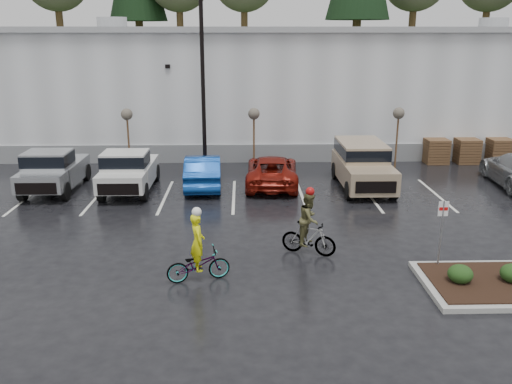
{
  "coord_description": "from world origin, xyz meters",
  "views": [
    {
      "loc": [
        -2.11,
        -14.78,
        6.96
      ],
      "look_at": [
        -1.62,
        4.26,
        1.3
      ],
      "focal_mm": 38.0,
      "sensor_mm": 36.0,
      "label": 1
    }
  ],
  "objects_px": {
    "sapling_west": "(127,118)",
    "car_red": "(272,171)",
    "fire_lane_sign": "(442,226)",
    "cyclist_hivis": "(198,258)",
    "lamppost": "(202,59)",
    "car_blue": "(203,171)",
    "pickup_silver": "(56,168)",
    "pickup_white": "(130,169)",
    "pallet_stack_b": "(467,151)",
    "sapling_east": "(398,117)",
    "pallet_stack_a": "(436,151)",
    "sapling_mid": "(254,117)",
    "cyclist_olive": "(309,230)",
    "pallet_stack_c": "(499,151)",
    "suv_tan": "(363,166)"
  },
  "relations": [
    {
      "from": "fire_lane_sign",
      "to": "cyclist_olive",
      "type": "height_order",
      "value": "cyclist_olive"
    },
    {
      "from": "sapling_east",
      "to": "pallet_stack_a",
      "type": "xyz_separation_m",
      "value": [
        2.5,
        1.0,
        -2.05
      ]
    },
    {
      "from": "sapling_west",
      "to": "fire_lane_sign",
      "type": "bearing_deg",
      "value": -47.33
    },
    {
      "from": "pallet_stack_b",
      "to": "car_red",
      "type": "height_order",
      "value": "car_red"
    },
    {
      "from": "cyclist_hivis",
      "to": "lamppost",
      "type": "bearing_deg",
      "value": -12.16
    },
    {
      "from": "pallet_stack_c",
      "to": "fire_lane_sign",
      "type": "height_order",
      "value": "fire_lane_sign"
    },
    {
      "from": "cyclist_hivis",
      "to": "pallet_stack_c",
      "type": "bearing_deg",
      "value": -61.94
    },
    {
      "from": "sapling_mid",
      "to": "pickup_white",
      "type": "xyz_separation_m",
      "value": [
        -5.71,
        -3.78,
        -1.75
      ]
    },
    {
      "from": "pallet_stack_a",
      "to": "suv_tan",
      "type": "distance_m",
      "value": 6.99
    },
    {
      "from": "fire_lane_sign",
      "to": "suv_tan",
      "type": "bearing_deg",
      "value": 92.35
    },
    {
      "from": "sapling_west",
      "to": "sapling_east",
      "type": "distance_m",
      "value": 14.0
    },
    {
      "from": "sapling_west",
      "to": "pallet_stack_a",
      "type": "height_order",
      "value": "sapling_west"
    },
    {
      "from": "sapling_east",
      "to": "fire_lane_sign",
      "type": "height_order",
      "value": "sapling_east"
    },
    {
      "from": "pickup_white",
      "to": "car_red",
      "type": "bearing_deg",
      "value": 4.95
    },
    {
      "from": "pickup_silver",
      "to": "cyclist_hivis",
      "type": "distance_m",
      "value": 12.13
    },
    {
      "from": "sapling_east",
      "to": "car_blue",
      "type": "relative_size",
      "value": 0.7
    },
    {
      "from": "suv_tan",
      "to": "sapling_mid",
      "type": "bearing_deg",
      "value": 142.34
    },
    {
      "from": "pickup_white",
      "to": "cyclist_olive",
      "type": "relative_size",
      "value": 2.29
    },
    {
      "from": "car_red",
      "to": "sapling_mid",
      "type": "bearing_deg",
      "value": -73.23
    },
    {
      "from": "car_blue",
      "to": "sapling_east",
      "type": "bearing_deg",
      "value": -163.62
    },
    {
      "from": "pallet_stack_c",
      "to": "car_red",
      "type": "xyz_separation_m",
      "value": [
        -12.73,
        -4.22,
        0.02
      ]
    },
    {
      "from": "pallet_stack_b",
      "to": "pickup_silver",
      "type": "xyz_separation_m",
      "value": [
        -20.82,
        -4.59,
        0.3
      ]
    },
    {
      "from": "sapling_west",
      "to": "car_red",
      "type": "bearing_deg",
      "value": -23.87
    },
    {
      "from": "lamppost",
      "to": "sapling_mid",
      "type": "xyz_separation_m",
      "value": [
        2.5,
        1.0,
        -2.96
      ]
    },
    {
      "from": "sapling_west",
      "to": "pallet_stack_b",
      "type": "bearing_deg",
      "value": 3.14
    },
    {
      "from": "pickup_white",
      "to": "pallet_stack_a",
      "type": "bearing_deg",
      "value": 16.92
    },
    {
      "from": "pickup_white",
      "to": "suv_tan",
      "type": "xyz_separation_m",
      "value": [
        10.64,
        -0.03,
        0.05
      ]
    },
    {
      "from": "sapling_west",
      "to": "sapling_east",
      "type": "height_order",
      "value": "same"
    },
    {
      "from": "lamppost",
      "to": "pickup_silver",
      "type": "height_order",
      "value": "lamppost"
    },
    {
      "from": "sapling_east",
      "to": "pickup_silver",
      "type": "bearing_deg",
      "value": -167.79
    },
    {
      "from": "sapling_mid",
      "to": "cyclist_hivis",
      "type": "bearing_deg",
      "value": -98.13
    },
    {
      "from": "sapling_west",
      "to": "pickup_white",
      "type": "xyz_separation_m",
      "value": [
        0.79,
        -3.78,
        -1.75
      ]
    },
    {
      "from": "sapling_mid",
      "to": "cyclist_olive",
      "type": "xyz_separation_m",
      "value": [
        1.51,
        -11.5,
        -1.9
      ]
    },
    {
      "from": "sapling_east",
      "to": "pickup_silver",
      "type": "xyz_separation_m",
      "value": [
        -16.62,
        -3.59,
        -1.75
      ]
    },
    {
      "from": "car_blue",
      "to": "cyclist_hivis",
      "type": "relative_size",
      "value": 2.06
    },
    {
      "from": "lamppost",
      "to": "pallet_stack_c",
      "type": "bearing_deg",
      "value": 7.13
    },
    {
      "from": "pallet_stack_a",
      "to": "cyclist_hivis",
      "type": "xyz_separation_m",
      "value": [
        -11.91,
        -14.35,
        0.02
      ]
    },
    {
      "from": "sapling_west",
      "to": "cyclist_olive",
      "type": "relative_size",
      "value": 1.41
    },
    {
      "from": "car_blue",
      "to": "sapling_west",
      "type": "bearing_deg",
      "value": -42.35
    },
    {
      "from": "sapling_mid",
      "to": "pickup_white",
      "type": "height_order",
      "value": "sapling_mid"
    },
    {
      "from": "lamppost",
      "to": "car_blue",
      "type": "bearing_deg",
      "value": -88.44
    },
    {
      "from": "sapling_west",
      "to": "pallet_stack_a",
      "type": "relative_size",
      "value": 2.37
    },
    {
      "from": "sapling_west",
      "to": "suv_tan",
      "type": "height_order",
      "value": "sapling_west"
    },
    {
      "from": "suv_tan",
      "to": "lamppost",
      "type": "bearing_deg",
      "value": 159.31
    },
    {
      "from": "pallet_stack_b",
      "to": "cyclist_olive",
      "type": "distance_m",
      "value": 16.13
    },
    {
      "from": "fire_lane_sign",
      "to": "car_blue",
      "type": "relative_size",
      "value": 0.48
    },
    {
      "from": "pickup_silver",
      "to": "pickup_white",
      "type": "bearing_deg",
      "value": -3.13
    },
    {
      "from": "sapling_west",
      "to": "pallet_stack_c",
      "type": "distance_m",
      "value": 20.13
    },
    {
      "from": "fire_lane_sign",
      "to": "cyclist_hivis",
      "type": "relative_size",
      "value": 0.98
    },
    {
      "from": "fire_lane_sign",
      "to": "car_blue",
      "type": "xyz_separation_m",
      "value": [
        -7.73,
        9.41,
        -0.65
      ]
    }
  ]
}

